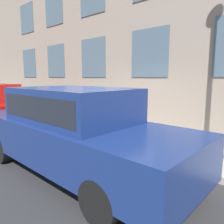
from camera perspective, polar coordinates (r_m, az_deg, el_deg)
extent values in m
plane|color=#2D2D30|center=(6.31, -2.59, -9.39)|extent=(80.00, 80.00, 0.00)
cube|color=#A8A093|center=(7.11, 4.07, -6.65)|extent=(2.31, 60.00, 0.15)
cube|color=#4C6070|center=(7.81, 9.69, 14.95)|extent=(0.03, 1.47, 1.63)
cube|color=#4C6070|center=(9.65, -4.98, 13.89)|extent=(0.03, 1.47, 1.63)
cube|color=#4C6070|center=(11.89, -14.47, 12.73)|extent=(0.03, 1.47, 1.63)
cube|color=#4C6070|center=(14.34, -20.79, 11.76)|extent=(0.03, 1.47, 1.63)
cube|color=#4C6070|center=(12.34, -14.99, 24.73)|extent=(0.03, 1.47, 1.63)
cube|color=#4C6070|center=(14.71, -21.39, 21.80)|extent=(0.03, 1.47, 1.63)
cylinder|color=red|center=(6.38, 1.19, -7.62)|extent=(0.33, 0.33, 0.04)
cylinder|color=red|center=(6.29, 1.20, -4.62)|extent=(0.24, 0.24, 0.73)
sphere|color=maroon|center=(6.22, 1.21, -1.37)|extent=(0.25, 0.25, 0.25)
cylinder|color=black|center=(6.20, 1.22, -0.68)|extent=(0.08, 0.08, 0.10)
cylinder|color=red|center=(6.16, 2.40, -4.09)|extent=(0.09, 0.10, 0.09)
cylinder|color=red|center=(6.38, 0.05, -3.62)|extent=(0.09, 0.10, 0.09)
cylinder|color=#232328|center=(6.79, -1.53, -3.72)|extent=(0.10, 0.10, 0.70)
cylinder|color=#232328|center=(6.89, -0.69, -3.52)|extent=(0.10, 0.10, 0.70)
cube|color=#1E59A5|center=(6.73, -1.12, 1.46)|extent=(0.19, 0.13, 0.52)
cylinder|color=#1E59A5|center=(6.64, -1.93, 1.46)|extent=(0.08, 0.08, 0.50)
cylinder|color=#1E59A5|center=(6.83, -0.33, 1.68)|extent=(0.08, 0.08, 0.50)
sphere|color=beige|center=(6.69, -1.13, 4.68)|extent=(0.23, 0.23, 0.23)
cylinder|color=black|center=(5.84, -26.63, -8.47)|extent=(0.24, 0.67, 0.67)
cylinder|color=black|center=(6.57, -13.00, -5.84)|extent=(0.24, 0.67, 0.67)
cylinder|color=black|center=(3.20, -3.06, -22.30)|extent=(0.24, 0.67, 0.67)
cylinder|color=black|center=(4.38, 13.03, -13.47)|extent=(0.24, 0.67, 0.67)
cube|color=navy|center=(4.70, -10.04, -6.80)|extent=(1.89, 5.33, 0.78)
cube|color=navy|center=(4.56, -10.29, 2.00)|extent=(1.67, 2.56, 0.67)
cube|color=#1E232D|center=(4.56, -10.29, 2.00)|extent=(1.68, 2.35, 0.43)
cylinder|color=black|center=(9.27, -22.41, -1.62)|extent=(0.24, 0.78, 0.78)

